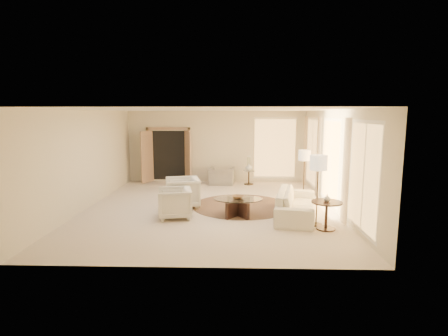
{
  "coord_description": "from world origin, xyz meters",
  "views": [
    {
      "loc": [
        0.7,
        -9.8,
        2.68
      ],
      "look_at": [
        0.4,
        0.4,
        1.1
      ],
      "focal_mm": 28.0,
      "sensor_mm": 36.0,
      "label": 1
    }
  ],
  "objects_px": {
    "side_table": "(249,176)",
    "end_vase": "(327,198)",
    "armchair_left": "(182,191)",
    "end_table": "(326,210)",
    "floor_lamp_near": "(305,158)",
    "sofa": "(296,204)",
    "accent_chair": "(222,173)",
    "coffee_table": "(238,205)",
    "armchair_right": "(175,202)",
    "bowl": "(238,197)",
    "side_vase": "(249,167)",
    "floor_lamp_far": "(318,166)"
  },
  "relations": [
    {
      "from": "accent_chair",
      "to": "side_vase",
      "type": "distance_m",
      "value": 1.07
    },
    {
      "from": "armchair_right",
      "to": "bowl",
      "type": "distance_m",
      "value": 1.67
    },
    {
      "from": "sofa",
      "to": "floor_lamp_far",
      "type": "relative_size",
      "value": 1.39
    },
    {
      "from": "accent_chair",
      "to": "floor_lamp_far",
      "type": "relative_size",
      "value": 0.58
    },
    {
      "from": "sofa",
      "to": "accent_chair",
      "type": "distance_m",
      "value": 4.73
    },
    {
      "from": "armchair_left",
      "to": "armchair_right",
      "type": "bearing_deg",
      "value": -15.65
    },
    {
      "from": "accent_chair",
      "to": "side_vase",
      "type": "bearing_deg",
      "value": -174.65
    },
    {
      "from": "armchair_right",
      "to": "coffee_table",
      "type": "xyz_separation_m",
      "value": [
        1.65,
        0.21,
        -0.13
      ]
    },
    {
      "from": "coffee_table",
      "to": "bowl",
      "type": "bearing_deg",
      "value": -45.0
    },
    {
      "from": "armchair_right",
      "to": "accent_chair",
      "type": "bearing_deg",
      "value": 155.52
    },
    {
      "from": "side_table",
      "to": "floor_lamp_far",
      "type": "distance_m",
      "value": 5.26
    },
    {
      "from": "accent_chair",
      "to": "coffee_table",
      "type": "relative_size",
      "value": 0.74
    },
    {
      "from": "bowl",
      "to": "side_vase",
      "type": "bearing_deg",
      "value": 83.79
    },
    {
      "from": "sofa",
      "to": "side_vase",
      "type": "xyz_separation_m",
      "value": [
        -1.07,
        4.22,
        0.33
      ]
    },
    {
      "from": "coffee_table",
      "to": "end_table",
      "type": "xyz_separation_m",
      "value": [
        2.06,
        -1.04,
        0.16
      ]
    },
    {
      "from": "accent_chair",
      "to": "end_vase",
      "type": "height_order",
      "value": "accent_chair"
    },
    {
      "from": "sofa",
      "to": "armchair_right",
      "type": "bearing_deg",
      "value": 105.72
    },
    {
      "from": "accent_chair",
      "to": "coffee_table",
      "type": "distance_m",
      "value": 4.24
    },
    {
      "from": "armchair_left",
      "to": "floor_lamp_far",
      "type": "bearing_deg",
      "value": 52.61
    },
    {
      "from": "end_table",
      "to": "end_vase",
      "type": "xyz_separation_m",
      "value": [
        0.0,
        0.0,
        0.29
      ]
    },
    {
      "from": "coffee_table",
      "to": "end_vase",
      "type": "distance_m",
      "value": 2.35
    },
    {
      "from": "side_vase",
      "to": "bowl",
      "type": "bearing_deg",
      "value": -96.21
    },
    {
      "from": "sofa",
      "to": "end_vase",
      "type": "relative_size",
      "value": 13.99
    },
    {
      "from": "side_vase",
      "to": "end_vase",
      "type": "bearing_deg",
      "value": -73.05
    },
    {
      "from": "sofa",
      "to": "bowl",
      "type": "relative_size",
      "value": 7.59
    },
    {
      "from": "armchair_left",
      "to": "end_table",
      "type": "height_order",
      "value": "armchair_left"
    },
    {
      "from": "sofa",
      "to": "floor_lamp_near",
      "type": "distance_m",
      "value": 2.22
    },
    {
      "from": "armchair_right",
      "to": "accent_chair",
      "type": "relative_size",
      "value": 0.87
    },
    {
      "from": "armchair_left",
      "to": "side_table",
      "type": "relative_size",
      "value": 1.75
    },
    {
      "from": "side_table",
      "to": "bowl",
      "type": "height_order",
      "value": "bowl"
    },
    {
      "from": "sofa",
      "to": "bowl",
      "type": "distance_m",
      "value": 1.54
    },
    {
      "from": "floor_lamp_near",
      "to": "bowl",
      "type": "relative_size",
      "value": 4.97
    },
    {
      "from": "accent_chair",
      "to": "floor_lamp_far",
      "type": "distance_m",
      "value": 5.62
    },
    {
      "from": "side_table",
      "to": "end_vase",
      "type": "bearing_deg",
      "value": -73.05
    },
    {
      "from": "side_table",
      "to": "armchair_left",
      "type": "bearing_deg",
      "value": -121.62
    },
    {
      "from": "floor_lamp_near",
      "to": "bowl",
      "type": "xyz_separation_m",
      "value": [
        -2.1,
        -1.89,
        -0.82
      ]
    },
    {
      "from": "bowl",
      "to": "floor_lamp_near",
      "type": "bearing_deg",
      "value": 42.05
    },
    {
      "from": "end_table",
      "to": "floor_lamp_near",
      "type": "distance_m",
      "value": 3.06
    },
    {
      "from": "floor_lamp_near",
      "to": "side_vase",
      "type": "relative_size",
      "value": 5.78
    },
    {
      "from": "bowl",
      "to": "end_table",
      "type": "bearing_deg",
      "value": -26.9
    },
    {
      "from": "armchair_right",
      "to": "floor_lamp_near",
      "type": "distance_m",
      "value": 4.39
    },
    {
      "from": "end_table",
      "to": "floor_lamp_near",
      "type": "bearing_deg",
      "value": 89.23
    },
    {
      "from": "side_vase",
      "to": "armchair_right",
      "type": "bearing_deg",
      "value": -115.56
    },
    {
      "from": "sofa",
      "to": "end_table",
      "type": "distance_m",
      "value": 1.15
    },
    {
      "from": "accent_chair",
      "to": "coffee_table",
      "type": "bearing_deg",
      "value": 103.3
    },
    {
      "from": "coffee_table",
      "to": "end_vase",
      "type": "height_order",
      "value": "end_vase"
    },
    {
      "from": "side_vase",
      "to": "accent_chair",
      "type": "bearing_deg",
      "value": 180.0
    },
    {
      "from": "sofa",
      "to": "armchair_right",
      "type": "relative_size",
      "value": 2.79
    },
    {
      "from": "end_table",
      "to": "bowl",
      "type": "xyz_separation_m",
      "value": [
        -2.06,
        1.04,
        0.05
      ]
    },
    {
      "from": "bowl",
      "to": "coffee_table",
      "type": "bearing_deg",
      "value": 135.0
    }
  ]
}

